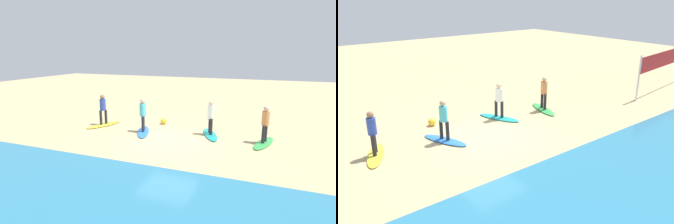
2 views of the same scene
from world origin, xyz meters
The scene contains 11 objects.
ground_plane centered at (0.00, 0.00, 0.00)m, with size 60.00×60.00×0.00m, color tan.
surfboard_green centered at (-4.14, -1.05, 0.04)m, with size 2.10×0.56×0.09m, color green.
surfer_green centered at (-4.14, -1.05, 1.04)m, with size 0.32×0.45×1.64m.
surfboard_teal centered at (-1.64, -1.45, 0.04)m, with size 2.10×0.56×0.09m, color teal.
surfer_teal centered at (-1.64, -1.45, 1.04)m, with size 0.32×0.43×1.64m.
surfboard_blue centered at (1.62, -0.71, 0.04)m, with size 2.10×0.56×0.09m, color blue.
surfer_blue centered at (1.62, -0.71, 1.04)m, with size 0.32×0.44×1.64m.
surfboard_yellow centered at (4.25, -1.11, 0.04)m, with size 2.10×0.56×0.09m, color yellow.
surfer_yellow centered at (4.25, -1.11, 1.04)m, with size 0.32×0.43×1.64m.
volleyball_net centered at (-13.74, 0.40, 1.79)m, with size 9.04×1.14×2.50m.
beach_ball centered at (1.26, -2.57, 0.17)m, with size 0.35×0.35×0.35m, color yellow.
Camera 2 is at (7.41, 10.72, 5.72)m, focal length 36.68 mm.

